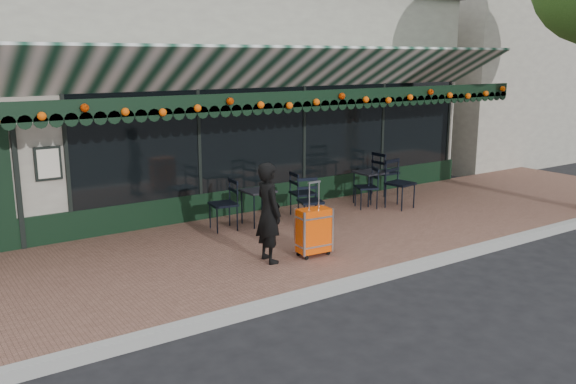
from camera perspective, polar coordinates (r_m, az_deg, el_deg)
ground at (r=9.19m, az=8.94°, el=-7.87°), size 80.00×80.00×0.00m
sidewalk at (r=10.62m, az=1.54°, el=-4.46°), size 18.00×4.00×0.15m
curb at (r=9.11m, az=9.30°, el=-7.56°), size 18.00×0.16×0.15m
restaurant_building at (r=15.30m, az=-11.48°, el=8.89°), size 12.00×9.60×4.50m
neighbor_building_right at (r=23.72m, az=19.07°, el=9.98°), size 12.00×8.00×4.80m
woman at (r=9.09m, az=-1.82°, el=-1.94°), size 0.41×0.58×1.52m
suitcase at (r=9.44m, az=2.42°, el=-3.69°), size 0.53×0.32×1.17m
cafe_table_a at (r=12.85m, az=7.67°, el=1.61°), size 0.56×0.56×0.69m
cafe_table_b at (r=11.15m, az=-2.82°, el=-0.13°), size 0.53×0.53×0.65m
chair_a_left at (r=12.52m, az=7.34°, el=0.40°), size 0.54×0.54×0.84m
chair_a_right at (r=13.80m, az=9.09°, el=1.77°), size 0.49×0.49×0.98m
chair_a_front at (r=12.59m, az=10.46°, el=0.75°), size 0.57×0.57×1.00m
chair_b_left at (r=10.88m, az=-6.08°, el=-1.19°), size 0.52×0.52×0.92m
chair_b_right at (r=11.77m, az=1.41°, el=-0.17°), size 0.51×0.51×0.88m
chair_b_front at (r=11.15m, az=2.12°, el=-0.93°), size 0.54×0.54×0.86m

